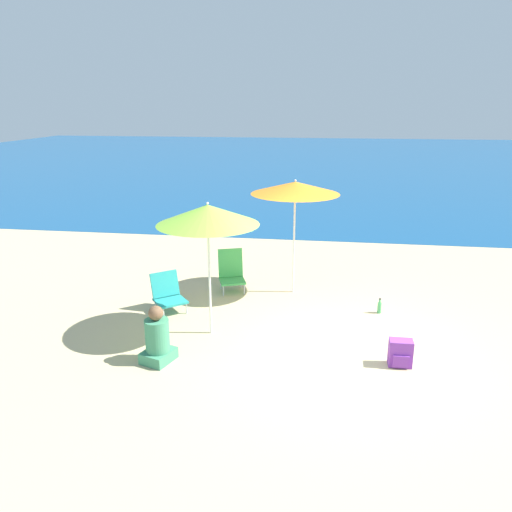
{
  "coord_description": "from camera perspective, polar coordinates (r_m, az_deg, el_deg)",
  "views": [
    {
      "loc": [
        -0.15,
        -6.77,
        3.5
      ],
      "look_at": [
        -1.32,
        1.25,
        1.0
      ],
      "focal_mm": 35.0,
      "sensor_mm": 36.0,
      "label": 1
    }
  ],
  "objects": [
    {
      "name": "beach_umbrella_orange",
      "position": [
        9.15,
        4.51,
        7.76
      ],
      "size": [
        1.63,
        1.63,
        2.17
      ],
      "color": "white",
      "rests_on": "ground"
    },
    {
      "name": "beach_chair_green",
      "position": [
        9.65,
        -2.84,
        -1.74
      ],
      "size": [
        0.61,
        0.63,
        0.8
      ],
      "rotation": [
        0.0,
        0.0,
        0.34
      ],
      "color": "silver",
      "rests_on": "ground"
    },
    {
      "name": "beach_chair_teal",
      "position": [
        8.85,
        -10.05,
        -4.19
      ],
      "size": [
        0.73,
        0.73,
        0.67
      ],
      "rotation": [
        0.0,
        0.0,
        0.69
      ],
      "color": "silver",
      "rests_on": "ground"
    },
    {
      "name": "ground_plane",
      "position": [
        7.62,
        8.65,
        -10.4
      ],
      "size": [
        60.0,
        60.0,
        0.0
      ],
      "primitive_type": "plane",
      "color": "#C6B284"
    },
    {
      "name": "backpack_purple",
      "position": [
        7.29,
        16.18,
        -10.62
      ],
      "size": [
        0.32,
        0.23,
        0.38
      ],
      "color": "purple",
      "rests_on": "ground"
    },
    {
      "name": "beach_umbrella_lime",
      "position": [
        7.41,
        -5.54,
        4.7
      ],
      "size": [
        1.54,
        1.54,
        2.11
      ],
      "color": "white",
      "rests_on": "ground"
    },
    {
      "name": "person_seated_near",
      "position": [
        7.19,
        -11.19,
        -9.32
      ],
      "size": [
        0.49,
        0.54,
        0.84
      ],
      "rotation": [
        0.0,
        0.0,
        -0.33
      ],
      "color": "#3F8C66",
      "rests_on": "ground"
    },
    {
      "name": "sea_water",
      "position": [
        32.98,
        8.7,
        10.87
      ],
      "size": [
        60.0,
        40.0,
        0.01
      ],
      "color": "navy",
      "rests_on": "ground"
    },
    {
      "name": "water_bottle",
      "position": [
        8.94,
        13.92,
        -5.7
      ],
      "size": [
        0.07,
        0.07,
        0.27
      ],
      "color": "#4CB266",
      "rests_on": "ground"
    }
  ]
}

